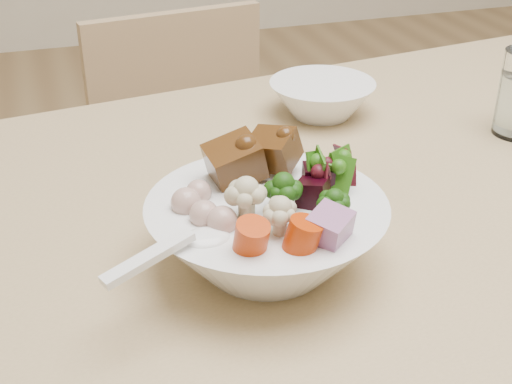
% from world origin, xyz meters
% --- Properties ---
extents(chair_far, '(0.40, 0.40, 0.77)m').
position_xyz_m(chair_far, '(-0.37, 0.54, 0.43)').
color(chair_far, tan).
rests_on(chair_far, ground).
extents(food_bowl, '(0.23, 0.23, 0.12)m').
position_xyz_m(food_bowl, '(-0.45, -0.12, 0.76)').
color(food_bowl, white).
rests_on(food_bowl, dining_table).
extents(soup_spoon, '(0.12, 0.07, 0.02)m').
position_xyz_m(soup_spoon, '(-0.53, -0.17, 0.79)').
color(soup_spoon, white).
rests_on(soup_spoon, food_bowl).
extents(side_bowl, '(0.15, 0.15, 0.05)m').
position_xyz_m(side_bowl, '(-0.26, 0.21, 0.74)').
color(side_bowl, white).
rests_on(side_bowl, dining_table).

